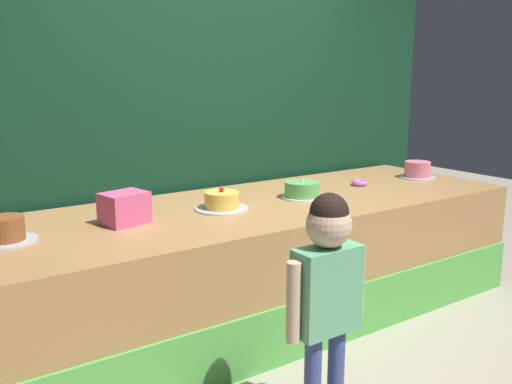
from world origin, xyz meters
The scene contains 10 objects.
ground_plane centered at (0.00, 0.00, 0.00)m, with size 12.00×12.00×0.00m, color #ADA38E.
stage_platform centered at (0.00, 0.60, 0.39)m, with size 3.63×1.22×0.78m.
curtain_backdrop centered at (0.00, 1.30, 1.54)m, with size 4.35×0.08×3.08m, color #113823.
child_figure centered at (-0.48, -0.58, 0.72)m, with size 0.43×0.20×1.12m.
pink_box centered at (-0.93, 0.62, 0.87)m, with size 0.24×0.19×0.18m, color #E3568C.
donut centered at (0.93, 0.64, 0.80)m, with size 0.12×0.12×0.04m, color #CC66D8.
cake_far_left centered at (-1.54, 0.62, 0.84)m, with size 0.30×0.30×0.13m.
cake_center_left centered at (-0.31, 0.59, 0.83)m, with size 0.34×0.34×0.14m.
cake_center_right centered at (0.31, 0.57, 0.84)m, with size 0.28×0.28×0.16m.
cake_far_right centered at (1.54, 0.62, 0.85)m, with size 0.29×0.29×0.13m.
Camera 1 is at (-2.00, -2.26, 1.61)m, focal length 38.55 mm.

